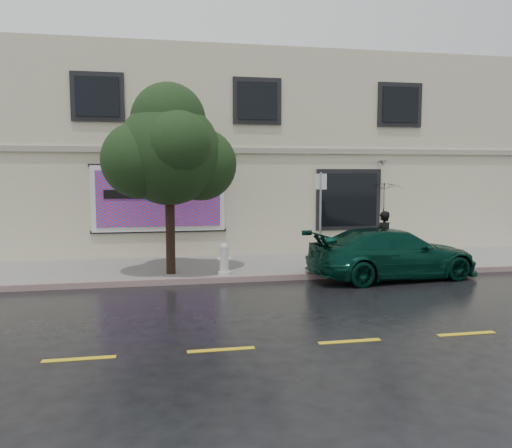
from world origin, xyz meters
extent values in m
plane|color=black|center=(0.00, 0.00, 0.00)|extent=(90.00, 90.00, 0.00)
cube|color=gray|center=(0.00, 3.25, 0.07)|extent=(20.00, 3.50, 0.15)
cube|color=gray|center=(0.00, 1.50, 0.07)|extent=(20.00, 0.18, 0.16)
cube|color=gold|center=(0.00, -3.50, 0.01)|extent=(19.00, 0.12, 0.01)
cube|color=beige|center=(0.00, 9.00, 3.50)|extent=(20.00, 8.00, 7.00)
cube|color=#9E9984|center=(0.00, 4.96, 3.60)|extent=(20.00, 0.12, 0.18)
cube|color=black|center=(3.20, 4.96, 1.95)|extent=(2.30, 0.10, 2.10)
cube|color=black|center=(3.20, 4.90, 1.95)|extent=(2.00, 0.05, 1.80)
cube|color=black|center=(-5.00, 4.90, 5.20)|extent=(1.30, 0.05, 1.20)
cube|color=black|center=(0.00, 4.90, 5.20)|extent=(1.30, 0.05, 1.20)
cube|color=black|center=(5.00, 4.90, 5.20)|extent=(1.30, 0.05, 1.20)
cube|color=white|center=(-3.20, 4.93, 2.05)|extent=(4.20, 0.06, 2.10)
cube|color=#D93047|center=(-3.20, 4.89, 2.05)|extent=(3.90, 0.04, 1.80)
cube|color=black|center=(-3.20, 4.96, 1.00)|extent=(4.30, 0.10, 0.10)
cube|color=black|center=(-3.20, 4.96, 3.10)|extent=(4.30, 0.10, 0.10)
cube|color=black|center=(-3.20, 4.86, 2.20)|extent=(3.40, 0.02, 0.28)
imported|color=#083327|center=(3.04, 1.20, 0.68)|extent=(4.86, 2.50, 1.37)
imported|color=black|center=(3.13, 2.01, 0.96)|extent=(0.69, 0.57, 1.63)
imported|color=black|center=(3.13, 2.01, 2.17)|extent=(1.37, 1.37, 0.78)
cylinder|color=black|center=(-2.90, 2.20, 1.29)|extent=(0.25, 0.25, 2.28)
sphere|color=black|center=(-2.90, 2.20, 3.38)|extent=(2.75, 2.75, 2.75)
cylinder|color=silver|center=(-1.50, 1.80, 0.19)|extent=(0.33, 0.33, 0.09)
cylinder|color=silver|center=(-1.50, 1.80, 0.54)|extent=(0.24, 0.24, 0.60)
sphere|color=silver|center=(-1.50, 1.80, 0.88)|extent=(0.24, 0.24, 0.24)
cylinder|color=silver|center=(-1.50, 1.80, 0.57)|extent=(0.35, 0.11, 0.11)
cylinder|color=#9B9FA4|center=(1.32, 2.26, 1.52)|extent=(0.06, 0.06, 2.74)
cube|color=silver|center=(1.32, 2.26, 2.62)|extent=(0.32, 0.16, 0.44)
camera|label=1|loc=(-3.09, -11.31, 2.86)|focal=35.00mm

